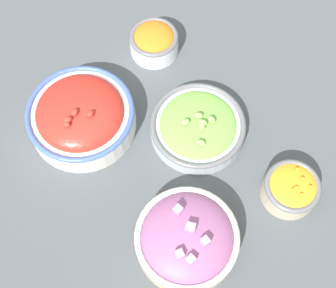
# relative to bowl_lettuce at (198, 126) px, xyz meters

# --- Properties ---
(ground_plane) EXTENTS (3.00, 3.00, 0.00)m
(ground_plane) POSITION_rel_bowl_lettuce_xyz_m (-0.01, -0.08, -0.02)
(ground_plane) COLOR #4C5156
(bowl_lettuce) EXTENTS (0.20, 0.20, 0.06)m
(bowl_lettuce) POSITION_rel_bowl_lettuce_xyz_m (0.00, 0.00, 0.00)
(bowl_lettuce) COLOR #B2C1CC
(bowl_lettuce) RESTS_ON ground_plane
(bowl_cherry_tomatoes) EXTENTS (0.23, 0.23, 0.10)m
(bowl_cherry_tomatoes) POSITION_rel_bowl_lettuce_xyz_m (-0.17, -0.17, 0.02)
(bowl_cherry_tomatoes) COLOR silver
(bowl_cherry_tomatoes) RESTS_ON ground_plane
(bowl_red_onion) EXTENTS (0.19, 0.19, 0.10)m
(bowl_red_onion) POSITION_rel_bowl_lettuce_xyz_m (0.17, -0.18, 0.02)
(bowl_red_onion) COLOR beige
(bowl_red_onion) RESTS_ON ground_plane
(bowl_squash) EXTENTS (0.11, 0.11, 0.06)m
(bowl_squash) POSITION_rel_bowl_lettuce_xyz_m (0.22, 0.05, 0.01)
(bowl_squash) COLOR beige
(bowl_squash) RESTS_ON ground_plane
(bowl_carrots) EXTENTS (0.11, 0.11, 0.06)m
(bowl_carrots) POSITION_rel_bowl_lettuce_xyz_m (-0.22, 0.06, 0.01)
(bowl_carrots) COLOR white
(bowl_carrots) RESTS_ON ground_plane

